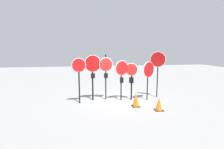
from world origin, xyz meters
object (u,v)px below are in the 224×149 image
(stop_sign_3, at_px, (122,72))
(traffic_cone_0, at_px, (136,99))
(stop_sign_1, at_px, (93,69))
(traffic_cone_1, at_px, (159,104))
(stop_sign_0, at_px, (79,71))
(stop_sign_5, at_px, (149,72))
(stop_sign_6, at_px, (158,63))
(stop_sign_2, at_px, (106,69))
(stop_sign_4, at_px, (131,75))

(stop_sign_3, xyz_separation_m, traffic_cone_0, (0.48, -1.18, -1.26))
(stop_sign_1, distance_m, traffic_cone_1, 3.98)
(stop_sign_0, bearing_deg, stop_sign_5, -5.78)
(stop_sign_0, distance_m, traffic_cone_1, 4.34)
(stop_sign_6, relative_size, traffic_cone_1, 4.46)
(stop_sign_3, bearing_deg, stop_sign_0, 164.75)
(stop_sign_6, bearing_deg, traffic_cone_0, -110.67)
(stop_sign_0, xyz_separation_m, stop_sign_2, (1.48, 0.48, 0.04))
(stop_sign_0, relative_size, traffic_cone_0, 3.26)
(stop_sign_1, xyz_separation_m, stop_sign_4, (2.15, -0.28, -0.37))
(stop_sign_6, xyz_separation_m, traffic_cone_0, (-1.74, -1.45, -1.69))
(stop_sign_0, xyz_separation_m, stop_sign_1, (0.74, 0.49, 0.06))
(stop_sign_6, height_order, traffic_cone_1, stop_sign_6)
(traffic_cone_0, relative_size, traffic_cone_1, 1.21)
(stop_sign_1, bearing_deg, stop_sign_2, -15.41)
(stop_sign_6, height_order, traffic_cone_0, stop_sign_6)
(stop_sign_3, bearing_deg, traffic_cone_1, -73.22)
(stop_sign_1, distance_m, traffic_cone_0, 2.91)
(stop_sign_4, xyz_separation_m, traffic_cone_0, (-0.09, -1.20, -1.06))
(stop_sign_4, distance_m, traffic_cone_0, 1.60)
(stop_sign_1, height_order, traffic_cone_1, stop_sign_1)
(stop_sign_0, relative_size, stop_sign_5, 1.10)
(stop_sign_0, relative_size, traffic_cone_1, 3.95)
(stop_sign_1, relative_size, stop_sign_6, 0.94)
(stop_sign_5, distance_m, traffic_cone_1, 2.16)
(stop_sign_3, bearing_deg, stop_sign_1, 149.45)
(traffic_cone_0, bearing_deg, stop_sign_1, 144.35)
(stop_sign_2, distance_m, stop_sign_4, 1.48)
(stop_sign_2, xyz_separation_m, stop_sign_6, (3.07, -0.03, 0.28))
(stop_sign_1, bearing_deg, stop_sign_6, -15.41)
(stop_sign_4, distance_m, traffic_cone_1, 2.36)
(traffic_cone_0, bearing_deg, stop_sign_2, 132.01)
(stop_sign_3, relative_size, stop_sign_6, 0.83)
(stop_sign_3, bearing_deg, stop_sign_4, -18.46)
(stop_sign_1, relative_size, stop_sign_5, 1.17)
(stop_sign_3, bearing_deg, traffic_cone_0, -87.70)
(stop_sign_0, distance_m, stop_sign_1, 0.89)
(stop_sign_4, bearing_deg, traffic_cone_1, -42.55)
(stop_sign_6, distance_m, traffic_cone_0, 2.82)
(traffic_cone_0, bearing_deg, stop_sign_6, 39.78)
(stop_sign_0, relative_size, stop_sign_6, 0.89)
(stop_sign_4, xyz_separation_m, traffic_cone_1, (0.83, -1.90, -1.13))
(stop_sign_0, height_order, stop_sign_6, stop_sign_6)
(stop_sign_6, bearing_deg, stop_sign_2, -150.92)
(stop_sign_1, relative_size, traffic_cone_1, 4.18)
(stop_sign_2, xyz_separation_m, stop_sign_3, (0.84, -0.29, -0.15))
(stop_sign_2, bearing_deg, traffic_cone_0, -53.95)
(traffic_cone_1, bearing_deg, stop_sign_4, 113.70)
(stop_sign_2, height_order, stop_sign_6, stop_sign_6)
(stop_sign_0, distance_m, stop_sign_4, 2.92)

